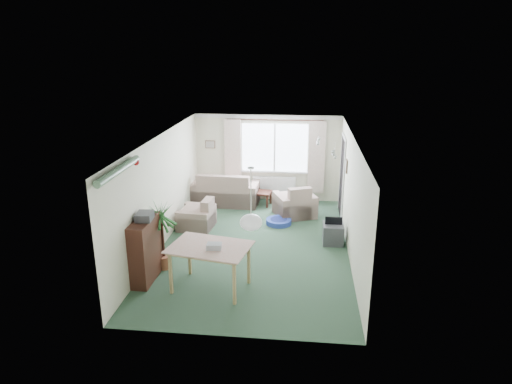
# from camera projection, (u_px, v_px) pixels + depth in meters

# --- Properties ---
(ground) EXTENTS (6.50, 6.50, 0.00)m
(ground) POSITION_uv_depth(u_px,v_px,m) (255.00, 246.00, 9.93)
(ground) COLOR #2A4632
(window) EXTENTS (1.80, 0.03, 1.30)m
(window) POSITION_uv_depth(u_px,v_px,m) (275.00, 148.00, 12.51)
(window) COLOR white
(curtain_rod) EXTENTS (2.60, 0.03, 0.03)m
(curtain_rod) POSITION_uv_depth(u_px,v_px,m) (275.00, 120.00, 12.20)
(curtain_rod) COLOR black
(curtain_left) EXTENTS (0.45, 0.08, 2.00)m
(curtain_left) POSITION_uv_depth(u_px,v_px,m) (233.00, 156.00, 12.60)
(curtain_left) COLOR beige
(curtain_right) EXTENTS (0.45, 0.08, 2.00)m
(curtain_right) POSITION_uv_depth(u_px,v_px,m) (317.00, 158.00, 12.37)
(curtain_right) COLOR beige
(radiator) EXTENTS (1.20, 0.10, 0.55)m
(radiator) POSITION_uv_depth(u_px,v_px,m) (274.00, 186.00, 12.81)
(radiator) COLOR white
(doorway) EXTENTS (0.03, 0.95, 2.00)m
(doorway) POSITION_uv_depth(u_px,v_px,m) (342.00, 177.00, 11.51)
(doorway) COLOR black
(pendant_lamp) EXTENTS (0.36, 0.36, 0.36)m
(pendant_lamp) POSITION_uv_depth(u_px,v_px,m) (251.00, 222.00, 7.28)
(pendant_lamp) COLOR white
(tinsel_garland) EXTENTS (1.60, 1.60, 0.12)m
(tinsel_garland) POSITION_uv_depth(u_px,v_px,m) (119.00, 170.00, 7.25)
(tinsel_garland) COLOR #196626
(bauble_cluster_a) EXTENTS (0.20, 0.20, 0.20)m
(bauble_cluster_a) POSITION_uv_depth(u_px,v_px,m) (318.00, 139.00, 9.97)
(bauble_cluster_a) COLOR silver
(bauble_cluster_b) EXTENTS (0.20, 0.20, 0.20)m
(bauble_cluster_b) POSITION_uv_depth(u_px,v_px,m) (335.00, 152.00, 8.80)
(bauble_cluster_b) COLOR silver
(wall_picture_back) EXTENTS (0.28, 0.03, 0.22)m
(wall_picture_back) POSITION_uv_depth(u_px,v_px,m) (210.00, 144.00, 12.68)
(wall_picture_back) COLOR brown
(wall_picture_right) EXTENTS (0.03, 0.24, 0.30)m
(wall_picture_right) POSITION_uv_depth(u_px,v_px,m) (346.00, 166.00, 10.39)
(wall_picture_right) COLOR brown
(sofa) EXTENTS (1.82, 1.02, 0.89)m
(sofa) POSITION_uv_depth(u_px,v_px,m) (226.00, 188.00, 12.51)
(sofa) COLOR beige
(sofa) RESTS_ON ground
(armchair_corner) EXTENTS (1.20, 1.17, 0.84)m
(armchair_corner) POSITION_uv_depth(u_px,v_px,m) (295.00, 200.00, 11.62)
(armchair_corner) COLOR beige
(armchair_corner) RESTS_ON ground
(armchair_left) EXTENTS (0.84, 0.88, 0.73)m
(armchair_left) POSITION_uv_depth(u_px,v_px,m) (196.00, 213.00, 10.85)
(armchair_left) COLOR tan
(armchair_left) RESTS_ON ground
(coffee_table) EXTENTS (0.92, 0.62, 0.38)m
(coffee_table) POSITION_uv_depth(u_px,v_px,m) (256.00, 198.00, 12.50)
(coffee_table) COLOR black
(coffee_table) RESTS_ON ground
(photo_frame) EXTENTS (0.12, 0.02, 0.16)m
(photo_frame) POSITION_uv_depth(u_px,v_px,m) (253.00, 188.00, 12.43)
(photo_frame) COLOR brown
(photo_frame) RESTS_ON coffee_table
(bookshelf) EXTENTS (0.35, 0.97, 1.18)m
(bookshelf) POSITION_uv_depth(u_px,v_px,m) (146.00, 250.00, 8.39)
(bookshelf) COLOR black
(bookshelf) RESTS_ON ground
(hifi_box) EXTENTS (0.30, 0.37, 0.14)m
(hifi_box) POSITION_uv_depth(u_px,v_px,m) (144.00, 216.00, 8.18)
(hifi_box) COLOR #37373D
(hifi_box) RESTS_ON bookshelf
(houseplant) EXTENTS (0.72, 0.72, 1.37)m
(houseplant) POSITION_uv_depth(u_px,v_px,m) (163.00, 236.00, 8.78)
(houseplant) COLOR #21602D
(houseplant) RESTS_ON ground
(dining_table) EXTENTS (1.43, 1.09, 0.80)m
(dining_table) POSITION_uv_depth(u_px,v_px,m) (211.00, 268.00, 8.11)
(dining_table) COLOR tan
(dining_table) RESTS_ON ground
(gift_box) EXTENTS (0.26, 0.20, 0.12)m
(gift_box) POSITION_uv_depth(u_px,v_px,m) (214.00, 247.00, 7.87)
(gift_box) COLOR #AEAEB9
(gift_box) RESTS_ON dining_table
(tv_cube) EXTENTS (0.45, 0.49, 0.45)m
(tv_cube) POSITION_uv_depth(u_px,v_px,m) (333.00, 234.00, 10.04)
(tv_cube) COLOR #353539
(tv_cube) RESTS_ON ground
(pet_bed) EXTENTS (0.80, 0.80, 0.12)m
(pet_bed) POSITION_uv_depth(u_px,v_px,m) (279.00, 222.00, 11.16)
(pet_bed) COLOR #24229F
(pet_bed) RESTS_ON ground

